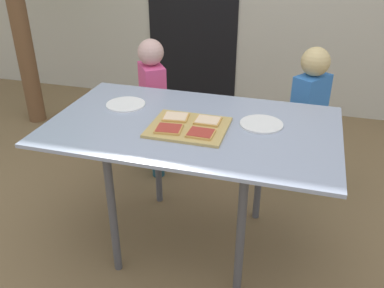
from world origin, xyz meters
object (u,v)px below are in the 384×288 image
at_px(cutting_board, 188,127).
at_px(child_left, 153,100).
at_px(pizza_slice_far_right, 208,121).
at_px(child_right, 309,109).
at_px(plate_white_right, 261,124).
at_px(pizza_slice_near_right, 201,133).
at_px(pizza_slice_near_left, 169,129).
at_px(pizza_slice_far_left, 176,117).
at_px(plate_white_left, 126,104).
at_px(dining_table, 193,138).

height_order(cutting_board, child_left, child_left).
xyz_separation_m(pizza_slice_far_right, child_left, (-0.56, 0.66, -0.21)).
height_order(cutting_board, child_right, child_right).
xyz_separation_m(pizza_slice_far_right, plate_white_right, (0.27, 0.07, -0.02)).
height_order(pizza_slice_near_right, pizza_slice_far_right, same).
xyz_separation_m(pizza_slice_near_left, child_right, (0.66, 0.95, -0.21)).
distance_m(pizza_slice_far_left, pizza_slice_near_left, 0.14).
xyz_separation_m(plate_white_left, child_left, (-0.06, 0.55, -0.19)).
distance_m(cutting_board, plate_white_right, 0.37).
bearing_deg(pizza_slice_far_left, plate_white_right, 9.28).
relative_size(pizza_slice_far_left, pizza_slice_far_right, 1.09).
bearing_deg(pizza_slice_far_right, dining_table, -164.11).
bearing_deg(plate_white_right, child_left, 144.21).
bearing_deg(pizza_slice_near_right, pizza_slice_far_right, 90.89).
height_order(cutting_board, plate_white_right, cutting_board).
distance_m(pizza_slice_far_right, child_left, 0.90).
xyz_separation_m(cutting_board, pizza_slice_far_right, (0.08, 0.08, 0.01)).
xyz_separation_m(pizza_slice_near_right, pizza_slice_far_right, (-0.00, 0.15, 0.00)).
xyz_separation_m(pizza_slice_near_right, pizza_slice_far_left, (-0.17, 0.14, 0.00)).
height_order(dining_table, pizza_slice_near_left, pizza_slice_near_left).
xyz_separation_m(plate_white_left, child_right, (1.00, 0.69, -0.19)).
distance_m(dining_table, child_left, 0.85).
distance_m(pizza_slice_near_right, child_left, 1.01).
xyz_separation_m(plate_white_right, child_right, (0.23, 0.74, -0.19)).
relative_size(cutting_board, pizza_slice_far_left, 2.74).
xyz_separation_m(pizza_slice_near_left, plate_white_right, (0.43, 0.21, -0.02)).
bearing_deg(cutting_board, child_right, 56.86).
height_order(pizza_slice_near_left, plate_white_left, pizza_slice_near_left).
relative_size(pizza_slice_far_left, pizza_slice_near_left, 1.01).
bearing_deg(dining_table, child_right, 55.49).
xyz_separation_m(pizza_slice_far_right, child_right, (0.50, 0.81, -0.21)).
relative_size(pizza_slice_near_left, pizza_slice_far_right, 1.08).
bearing_deg(pizza_slice_near_left, child_left, 116.34).
relative_size(pizza_slice_far_right, child_left, 0.13).
xyz_separation_m(pizza_slice_far_left, pizza_slice_near_left, (0.01, -0.14, 0.00)).
distance_m(pizza_slice_near_left, child_left, 0.93).
bearing_deg(plate_white_right, pizza_slice_near_right, -140.62).
relative_size(dining_table, pizza_slice_near_right, 11.36).
xyz_separation_m(pizza_slice_far_right, plate_white_left, (-0.51, 0.11, -0.02)).
bearing_deg(child_left, plate_white_right, -35.79).
xyz_separation_m(pizza_slice_near_left, plate_white_left, (-0.35, 0.26, -0.02)).
distance_m(cutting_board, pizza_slice_near_right, 0.11).
height_order(dining_table, child_left, child_left).
bearing_deg(pizza_slice_far_right, child_right, 58.46).
distance_m(cutting_board, pizza_slice_near_left, 0.11).
height_order(pizza_slice_far_left, pizza_slice_far_right, same).
distance_m(dining_table, pizza_slice_far_left, 0.14).
bearing_deg(child_right, pizza_slice_far_left, -129.44).
height_order(pizza_slice_near_right, pizza_slice_near_left, same).
relative_size(child_left, child_right, 1.01).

